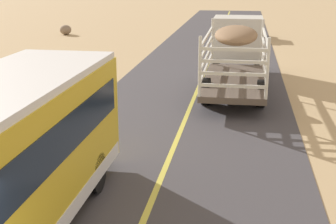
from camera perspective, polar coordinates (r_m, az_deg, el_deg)
livestock_truck at (r=23.36m, az=8.27°, el=7.99°), size 2.53×9.70×3.02m
car_far at (r=38.85m, az=9.45°, el=9.76°), size 1.80×4.40×1.46m
boulder_near_shoulder at (r=41.38m, az=-12.20°, el=9.62°), size 0.93×1.11×0.80m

